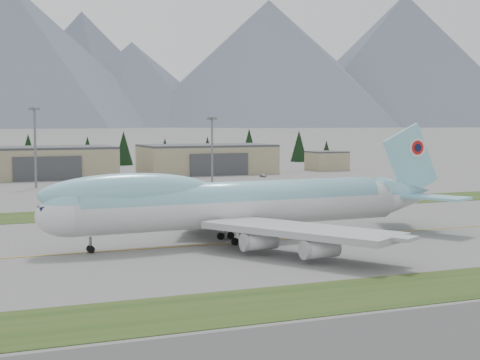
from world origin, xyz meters
name	(u,v)px	position (x,y,z in m)	size (l,w,h in m)	color
ground	(258,241)	(0.00, 0.00, 0.00)	(7000.00, 7000.00, 0.00)	#60605E
grass_strip_near	(391,291)	(0.00, -38.00, 0.00)	(400.00, 14.00, 0.08)	#254017
grass_strip_far	(176,210)	(0.00, 45.00, 0.00)	(400.00, 18.00, 0.08)	#254017
taxiway_line_main	(258,241)	(0.00, 0.00, 0.00)	(400.00, 0.40, 0.02)	gold
boeing_747_freighter	(237,203)	(-3.41, 0.78, 6.34)	(72.63, 63.04, 19.23)	silver
hangar_center	(42,162)	(-15.00, 149.90, 5.39)	(48.00, 26.60, 10.80)	gray
hangar_right	(207,159)	(45.00, 149.90, 5.39)	(48.00, 26.60, 10.80)	gray
control_shed	(327,161)	(95.00, 148.00, 3.80)	(14.00, 12.00, 7.60)	gray
service_vehicle_b	(174,180)	(24.48, 125.06, 0.00)	(1.14, 3.23, 1.07)	gold
service_vehicle_c	(263,177)	(57.01, 125.19, 0.00)	(1.48, 3.65, 1.06)	#9E9EA2
conifer_belt	(48,150)	(-4.74, 211.49, 7.19)	(265.17, 16.32, 16.29)	black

